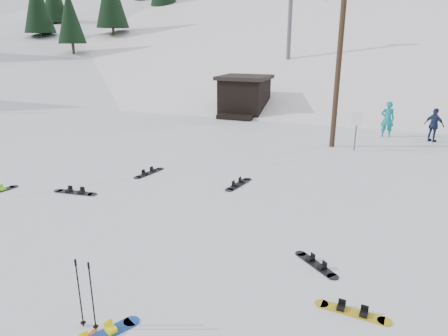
% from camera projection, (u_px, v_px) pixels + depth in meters
% --- Properties ---
extents(ground, '(200.00, 200.00, 0.00)m').
position_uv_depth(ground, '(149.00, 295.00, 8.31)').
color(ground, silver).
rests_on(ground, ground).
extents(ski_slope, '(60.00, 85.24, 65.97)m').
position_uv_depth(ski_slope, '(345.00, 158.00, 60.74)').
color(ski_slope, white).
rests_on(ski_slope, ground).
extents(ridge_left, '(47.54, 95.03, 58.38)m').
position_uv_depth(ridge_left, '(119.00, 141.00, 66.74)').
color(ridge_left, silver).
rests_on(ridge_left, ground).
extents(treeline_left, '(20.00, 64.00, 10.00)m').
position_uv_depth(treeline_left, '(91.00, 79.00, 55.60)').
color(treeline_left, black).
rests_on(treeline_left, ground).
extents(treeline_crest, '(50.00, 6.00, 10.00)m').
position_uv_depth(treeline_crest, '(364.00, 66.00, 84.58)').
color(treeline_crest, black).
rests_on(treeline_crest, ski_slope).
extents(utility_pole, '(2.00, 0.26, 9.00)m').
position_uv_depth(utility_pole, '(340.00, 49.00, 18.61)').
color(utility_pole, '#3A2819').
rests_on(utility_pole, ground).
extents(trail_sign, '(0.50, 0.09, 1.85)m').
position_uv_depth(trail_sign, '(357.00, 125.00, 18.88)').
color(trail_sign, '#595B60').
rests_on(trail_sign, ground).
extents(lift_hut, '(3.40, 4.10, 2.75)m').
position_uv_depth(lift_hut, '(244.00, 96.00, 28.20)').
color(lift_hut, black).
rests_on(lift_hut, ground).
extents(lift_tower_near, '(2.20, 0.36, 8.00)m').
position_uv_depth(lift_tower_near, '(291.00, 6.00, 33.92)').
color(lift_tower_near, '#595B60').
rests_on(lift_tower_near, ski_slope).
extents(ski_poles, '(0.39, 0.10, 1.40)m').
position_uv_depth(ski_poles, '(86.00, 294.00, 7.15)').
color(ski_poles, black).
rests_on(ski_poles, ground).
extents(board_scatter_a, '(1.66, 0.46, 0.12)m').
position_uv_depth(board_scatter_a, '(75.00, 192.00, 13.89)').
color(board_scatter_a, black).
rests_on(board_scatter_a, ground).
extents(board_scatter_b, '(0.55, 1.60, 0.11)m').
position_uv_depth(board_scatter_b, '(149.00, 173.00, 15.94)').
color(board_scatter_b, black).
rests_on(board_scatter_b, ground).
extents(board_scatter_d, '(1.14, 1.02, 0.10)m').
position_uv_depth(board_scatter_d, '(316.00, 264.00, 9.42)').
color(board_scatter_d, black).
rests_on(board_scatter_d, ground).
extents(board_scatter_e, '(1.46, 0.38, 0.10)m').
position_uv_depth(board_scatter_e, '(352.00, 312.00, 7.76)').
color(board_scatter_e, gold).
rests_on(board_scatter_e, ground).
extents(board_scatter_f, '(0.56, 1.64, 0.12)m').
position_uv_depth(board_scatter_f, '(239.00, 184.00, 14.67)').
color(board_scatter_f, black).
rests_on(board_scatter_f, ground).
extents(skier_teal, '(0.73, 0.50, 1.95)m').
position_uv_depth(skier_teal, '(387.00, 119.00, 21.78)').
color(skier_teal, '#0D8482').
rests_on(skier_teal, ground).
extents(skier_navy, '(1.10, 0.93, 1.76)m').
position_uv_depth(skier_navy, '(434.00, 125.00, 20.71)').
color(skier_navy, '#19243E').
rests_on(skier_navy, ground).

